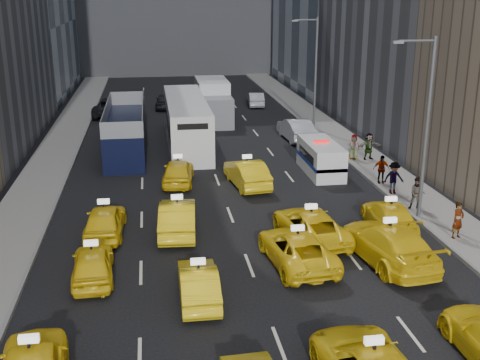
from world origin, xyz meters
The scene contains 31 objects.
sidewalk_west centered at (-10.50, 25.00, 0.07)m, with size 3.00×90.00×0.15m, color gray.
sidewalk_east centered at (10.50, 25.00, 0.07)m, with size 3.00×90.00×0.15m, color gray.
curb_west centered at (-9.05, 25.00, 0.09)m, with size 0.15×90.00×0.18m, color slate.
curb_east centered at (9.05, 25.00, 0.09)m, with size 0.15×90.00×0.18m, color slate.
streetlight_near centered at (9.18, 12.00, 4.92)m, with size 2.15×0.22×9.00m.
streetlight_far centered at (9.18, 32.00, 4.92)m, with size 2.15×0.22×9.00m.
taxi_8 centered at (-6.35, 7.66, 0.68)m, with size 1.60×3.98×1.36m, color yellow.
taxi_9 centered at (-2.34, 5.43, 0.66)m, with size 1.40×4.02×1.32m, color yellow.
taxi_10 centered at (2.00, 7.84, 0.71)m, with size 2.35×5.09×1.41m, color yellow.
taxi_11 centered at (5.85, 7.48, 0.84)m, with size 2.34×5.76×1.67m, color yellow.
taxi_12 centered at (-6.15, 12.17, 0.74)m, with size 1.74×4.33×1.48m, color yellow.
taxi_13 centered at (-2.77, 12.02, 0.79)m, with size 1.66×4.77×1.57m, color yellow.
taxi_14 centered at (3.20, 10.18, 0.72)m, with size 2.40×5.20×1.45m, color yellow.
taxi_15 centered at (7.27, 10.82, 0.69)m, with size 1.92×4.72×1.37m, color yellow.
taxi_16 centered at (-2.35, 19.60, 0.74)m, with size 1.74×4.34×1.48m, color yellow.
taxi_17 centered at (1.61, 18.57, 0.79)m, with size 1.67×4.78×1.57m, color yellow.
nypd_van centered at (6.60, 20.45, 0.96)m, with size 2.10×5.01×2.12m.
double_decker centered at (-5.60, 27.48, 1.66)m, with size 2.89×11.55×3.34m.
city_bus centered at (-1.24, 28.98, 1.71)m, with size 3.43×13.47×3.45m.
box_truck centered at (1.62, 36.98, 1.74)m, with size 3.13×7.85×3.52m.
misc_car_0 centered at (7.15, 29.28, 0.83)m, with size 1.76×5.04×1.66m, color #B8BAC1.
misc_car_1 centered at (-7.30, 40.69, 0.84)m, with size 2.78×6.03×1.68m, color black.
misc_car_2 centered at (1.76, 47.77, 0.73)m, with size 2.05×5.04×1.46m, color slate.
misc_car_3 centered at (-2.41, 43.52, 0.74)m, with size 1.74×4.32×1.47m, color black.
misc_car_4 centered at (6.56, 43.52, 0.68)m, with size 1.44×4.14×1.36m, color #A3A5AB.
pedestrian_0 centered at (9.84, 9.15, 1.01)m, with size 0.63×0.41×1.72m, color gray.
pedestrian_1 centered at (9.60, 12.93, 1.01)m, with size 0.84×0.46×1.73m, color gray.
pedestrian_2 centered at (9.39, 15.57, 1.06)m, with size 1.17×0.48×1.82m, color gray.
pedestrian_3 centered at (9.43, 17.53, 0.99)m, with size 0.98×0.45×1.67m, color gray.
pedestrian_4 centered at (9.55, 22.81, 0.99)m, with size 0.82×0.45×1.69m, color gray.
pedestrian_5 centered at (10.52, 22.57, 1.05)m, with size 1.66×0.48×1.79m, color gray.
Camera 1 is at (-3.81, -14.63, 11.05)m, focal length 45.00 mm.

